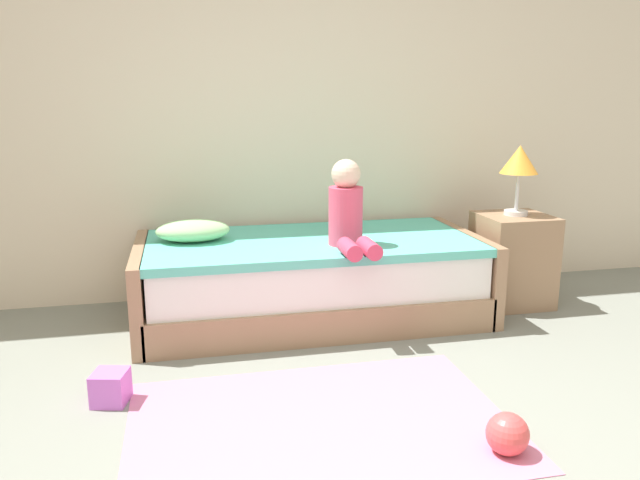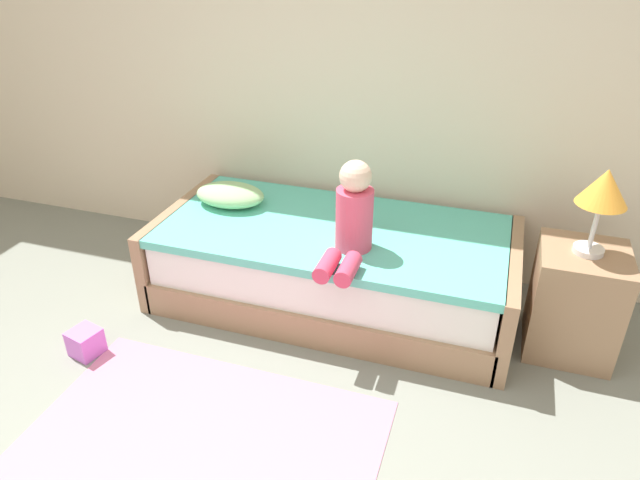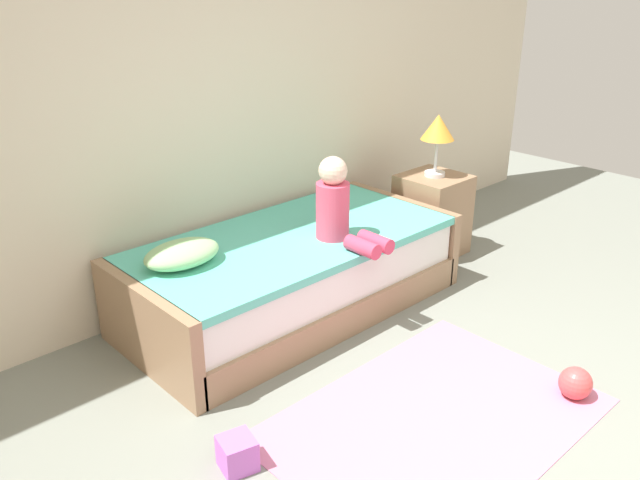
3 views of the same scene
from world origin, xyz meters
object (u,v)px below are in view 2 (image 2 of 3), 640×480
at_px(child_figure, 352,217).
at_px(nightstand, 575,301).
at_px(table_lamp, 604,191).
at_px(pillow, 230,195).
at_px(bed, 333,265).
at_px(toy_block, 86,342).

bearing_deg(child_figure, nightstand, 9.33).
relative_size(table_lamp, pillow, 1.02).
bearing_deg(nightstand, table_lamp, 0.00).
xyz_separation_m(child_figure, pillow, (-0.88, 0.33, -0.14)).
bearing_deg(bed, toy_block, -140.71).
distance_m(bed, pillow, 0.78).
bearing_deg(bed, pillow, 171.94).
bearing_deg(table_lamp, child_figure, -170.67).
relative_size(table_lamp, child_figure, 0.88).
relative_size(nightstand, pillow, 1.36).
distance_m(table_lamp, child_figure, 1.22).
height_order(pillow, toy_block, pillow).
xyz_separation_m(nightstand, toy_block, (-2.46, -0.88, -0.23)).
bearing_deg(pillow, child_figure, -20.57).
height_order(bed, nightstand, nightstand).
xyz_separation_m(nightstand, child_figure, (-1.18, -0.19, 0.40)).
height_order(nightstand, table_lamp, table_lamp).
bearing_deg(nightstand, bed, 178.54).
xyz_separation_m(table_lamp, pillow, (-2.06, 0.13, -0.37)).
height_order(table_lamp, toy_block, table_lamp).
bearing_deg(child_figure, toy_block, -151.97).
bearing_deg(pillow, bed, -8.06).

